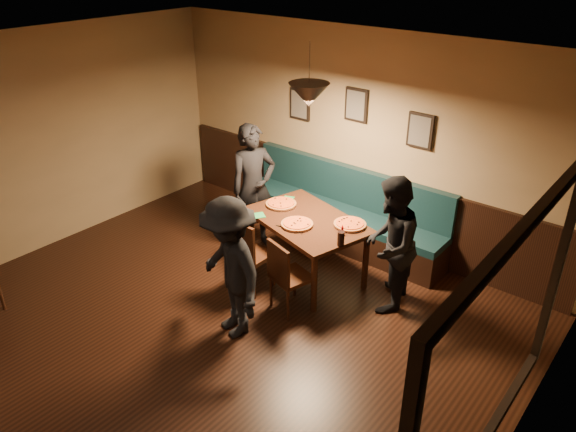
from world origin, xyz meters
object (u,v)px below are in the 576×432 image
object	(u,v)px
dining_table	(306,247)
soda_glass	(341,239)
chair_near_right	(291,275)
booth_bench	(340,208)
diner_left	(253,187)
diner_right	(390,245)
diner_front	(230,269)
chair_near_left	(252,253)
tabasco_bottle	(342,230)

from	to	relation	value
dining_table	soda_glass	world-z (taller)	soda_glass
dining_table	chair_near_right	xyz separation A→B (m)	(0.29, -0.65, 0.05)
booth_bench	chair_near_right	distance (m)	1.65
diner_left	diner_right	size ratio (longest dim) A/B	1.08
booth_bench	dining_table	size ratio (longest dim) A/B	2.09
diner_front	soda_glass	bearing A→B (deg)	80.45
booth_bench	chair_near_right	bearing A→B (deg)	-74.26
soda_glass	booth_bench	bearing A→B (deg)	124.23
chair_near_left	chair_near_right	bearing A→B (deg)	-3.87
diner_front	tabasco_bottle	world-z (taller)	diner_front
booth_bench	soda_glass	world-z (taller)	booth_bench
booth_bench	chair_near_left	size ratio (longest dim) A/B	3.24
soda_glass	tabasco_bottle	xyz separation A→B (m)	(-0.12, 0.20, -0.02)
diner_left	tabasco_bottle	bearing A→B (deg)	-73.81
diner_right	soda_glass	distance (m)	0.54
chair_near_right	diner_right	size ratio (longest dim) A/B	0.56
chair_near_right	tabasco_bottle	distance (m)	0.76
diner_left	diner_front	world-z (taller)	diner_left
diner_front	soda_glass	size ratio (longest dim) A/B	9.42
diner_left	diner_right	bearing A→B (deg)	-68.24
chair_near_left	diner_front	xyz separation A→B (m)	(0.39, -0.74, 0.31)
chair_near_right	soda_glass	world-z (taller)	soda_glass
dining_table	chair_near_right	distance (m)	0.71
dining_table	chair_near_left	world-z (taller)	chair_near_left
dining_table	diner_front	distance (m)	1.40
booth_bench	tabasco_bottle	distance (m)	1.25
diner_right	diner_front	bearing A→B (deg)	-51.95
chair_near_right	booth_bench	bearing A→B (deg)	121.14
booth_bench	soda_glass	xyz separation A→B (m)	(0.81, -1.19, 0.35)
booth_bench	diner_left	world-z (taller)	diner_left
booth_bench	chair_near_right	world-z (taller)	booth_bench
dining_table	chair_near_right	world-z (taller)	chair_near_right
chair_near_right	soda_glass	distance (m)	0.68
chair_near_left	soda_glass	distance (m)	1.11
booth_bench	tabasco_bottle	size ratio (longest dim) A/B	24.28
booth_bench	diner_right	xyz separation A→B (m)	(1.23, -0.86, 0.28)
diner_left	soda_glass	bearing A→B (deg)	-80.10
diner_front	dining_table	bearing A→B (deg)	111.68
booth_bench	diner_left	size ratio (longest dim) A/B	1.78
diner_right	soda_glass	bearing A→B (deg)	-67.82
dining_table	tabasco_bottle	xyz separation A→B (m)	(0.54, -0.05, 0.45)
dining_table	diner_front	bearing A→B (deg)	-72.44
chair_near_right	diner_front	xyz separation A→B (m)	(-0.23, -0.70, 0.34)
booth_bench	chair_near_right	xyz separation A→B (m)	(0.45, -1.58, -0.07)
chair_near_left	tabasco_bottle	distance (m)	1.09
diner_left	soda_glass	world-z (taller)	diner_left
booth_bench	diner_right	distance (m)	1.52
dining_table	diner_left	distance (m)	1.11
dining_table	diner_right	xyz separation A→B (m)	(1.07, 0.08, 0.39)
dining_table	diner_right	size ratio (longest dim) A/B	0.92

